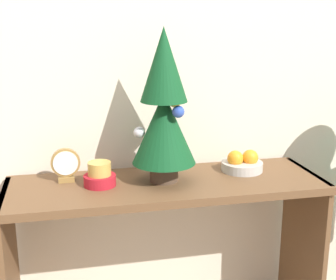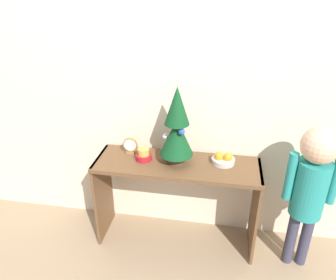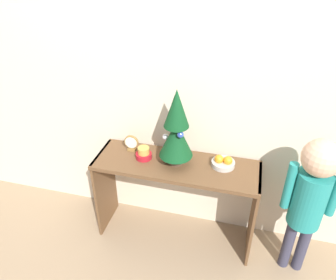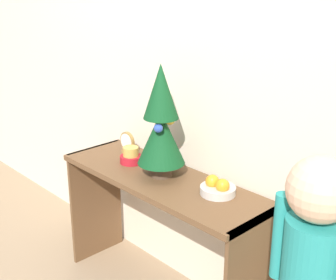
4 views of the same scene
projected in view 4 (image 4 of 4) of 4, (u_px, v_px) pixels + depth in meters
name	position (u px, v px, depth m)	size (l,w,h in m)	color
back_wall	(195.00, 65.00, 2.34)	(7.00, 0.05, 2.50)	beige
console_table	(161.00, 205.00, 2.41)	(1.20, 0.39, 0.71)	brown
mini_tree	(161.00, 123.00, 2.28)	(0.24, 0.24, 0.57)	#4C3828
fruit_bowl	(218.00, 188.00, 2.16)	(0.17, 0.17, 0.09)	#B7B2A8
singing_bowl	(131.00, 156.00, 2.52)	(0.12, 0.12, 0.09)	#AD1923
desk_clock	(127.00, 143.00, 2.65)	(0.11, 0.04, 0.13)	olive
child_figure	(313.00, 257.00, 1.68)	(0.34, 0.24, 1.11)	#38384C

